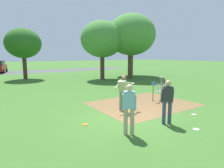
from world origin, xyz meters
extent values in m
plane|color=#3D6B28|center=(0.00, 0.00, 0.00)|extent=(160.00, 160.00, 0.00)
cube|color=brown|center=(2.01, 1.29, 0.00)|extent=(5.27, 4.17, 0.01)
cylinder|color=#9E9EA3|center=(3.46, 1.30, 0.68)|extent=(0.05, 0.05, 1.35)
cylinder|color=#9E9EA3|center=(3.46, 1.30, 1.37)|extent=(0.24, 0.24, 0.04)
torus|color=#9E9EA3|center=(3.46, 1.30, 0.95)|extent=(0.58, 0.58, 0.02)
torus|color=#9E9EA3|center=(3.46, 1.30, 0.55)|extent=(0.55, 0.55, 0.03)
cylinder|color=#9E9EA3|center=(3.46, 1.30, 0.53)|extent=(0.48, 0.48, 0.02)
cylinder|color=gray|center=(3.70, 1.30, 0.75)|extent=(0.01, 0.01, 0.40)
cylinder|color=gray|center=(3.65, 1.44, 0.75)|extent=(0.01, 0.01, 0.40)
cylinder|color=gray|center=(3.53, 1.52, 0.75)|extent=(0.01, 0.01, 0.40)
cylinder|color=gray|center=(3.39, 1.52, 0.75)|extent=(0.01, 0.01, 0.40)
cylinder|color=gray|center=(3.27, 1.44, 0.75)|extent=(0.01, 0.01, 0.40)
cylinder|color=gray|center=(3.22, 1.30, 0.75)|extent=(0.01, 0.01, 0.40)
cylinder|color=gray|center=(3.27, 1.16, 0.75)|extent=(0.01, 0.01, 0.40)
cylinder|color=gray|center=(3.39, 1.07, 0.75)|extent=(0.01, 0.01, 0.40)
cylinder|color=gray|center=(3.53, 1.07, 0.75)|extent=(0.01, 0.01, 0.40)
cylinder|color=gray|center=(3.65, 1.16, 0.75)|extent=(0.01, 0.01, 0.40)
cylinder|color=#4C3823|center=(2.91, 1.40, 0.55)|extent=(0.04, 0.04, 1.10)
cube|color=#3384C6|center=(2.91, 1.40, 1.05)|extent=(0.28, 0.03, 0.20)
cylinder|color=tan|center=(-1.23, -1.33, 0.46)|extent=(0.14, 0.14, 0.92)
cylinder|color=tan|center=(-1.07, -1.49, 0.46)|extent=(0.14, 0.14, 0.92)
cube|color=#84B7D1|center=(-1.15, -1.41, 1.20)|extent=(0.41, 0.41, 0.56)
sphere|color=beige|center=(-1.15, -1.41, 1.60)|extent=(0.22, 0.22, 0.22)
cylinder|color=#84B7D1|center=(-1.27, -1.26, 1.12)|extent=(0.18, 0.18, 0.55)
cylinder|color=#84B7D1|center=(-1.00, -1.53, 1.12)|extent=(0.18, 0.18, 0.55)
cylinder|color=orange|center=(-1.02, -1.28, 0.97)|extent=(0.22, 0.22, 0.02)
cylinder|color=slate|center=(0.28, 0.96, 0.46)|extent=(0.14, 0.14, 0.92)
cylinder|color=slate|center=(0.35, 0.76, 0.46)|extent=(0.14, 0.14, 0.92)
cube|color=#93A875|center=(0.32, 0.86, 1.20)|extent=(0.48, 0.46, 0.60)
sphere|color=brown|center=(0.37, 0.88, 1.60)|extent=(0.22, 0.22, 0.22)
cylinder|color=#93A875|center=(0.65, 0.80, 1.32)|extent=(0.58, 0.28, 0.21)
cylinder|color=white|center=(0.92, 0.90, 1.29)|extent=(0.22, 0.22, 0.02)
cylinder|color=#93A875|center=(0.09, 0.95, 1.25)|extent=(0.48, 0.24, 0.37)
cylinder|color=#384260|center=(0.59, -1.40, 0.46)|extent=(0.14, 0.14, 0.92)
cylinder|color=#384260|center=(0.77, -1.52, 0.46)|extent=(0.14, 0.14, 0.92)
cube|color=#2D2D33|center=(0.68, -1.46, 1.20)|extent=(0.42, 0.39, 0.56)
sphere|color=tan|center=(0.68, -1.46, 1.60)|extent=(0.22, 0.22, 0.22)
cylinder|color=#2D2D33|center=(0.54, -1.33, 1.12)|extent=(0.17, 0.19, 0.55)
cylinder|color=#2D2D33|center=(0.85, -1.55, 1.12)|extent=(0.17, 0.19, 0.55)
cylinder|color=red|center=(0.79, -1.31, 0.97)|extent=(0.22, 0.22, 0.02)
cylinder|color=white|center=(1.12, -2.44, 0.01)|extent=(0.22, 0.22, 0.02)
cylinder|color=white|center=(2.62, -1.39, 0.01)|extent=(0.21, 0.21, 0.02)
cylinder|color=orange|center=(1.91, -0.36, 0.01)|extent=(0.22, 0.22, 0.02)
cylinder|color=orange|center=(-1.97, 0.22, 0.01)|extent=(0.20, 0.20, 0.02)
cylinder|color=#4C3823|center=(5.74, 11.72, 1.31)|extent=(0.46, 0.46, 2.62)
ellipsoid|color=#4C8E3D|center=(5.74, 11.72, 4.35)|extent=(4.61, 4.61, 3.92)
cylinder|color=#4C3823|center=(-1.31, 16.69, 1.25)|extent=(0.43, 0.43, 2.50)
ellipsoid|color=#2D6623|center=(-1.31, 16.69, 3.92)|extent=(3.80, 3.80, 3.23)
cylinder|color=brown|center=(8.87, 10.59, 1.44)|extent=(0.50, 0.50, 2.88)
ellipsoid|color=#4C8E3D|center=(8.87, 10.59, 4.90)|extent=(5.38, 5.38, 4.57)
cylinder|color=#4C3823|center=(10.56, 12.85, 1.58)|extent=(0.50, 0.50, 3.15)
ellipsoid|color=#2D6623|center=(10.56, 12.85, 5.19)|extent=(5.42, 5.42, 4.61)
cube|color=#4C4C51|center=(0.00, 26.34, 0.00)|extent=(36.00, 6.00, 0.01)
cylinder|color=black|center=(-2.19, 27.81, 0.30)|extent=(0.32, 0.63, 0.60)
cylinder|color=black|center=(-2.81, 25.28, 0.30)|extent=(0.32, 0.63, 0.60)
camera|label=1|loc=(-4.95, -6.05, 2.64)|focal=30.12mm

